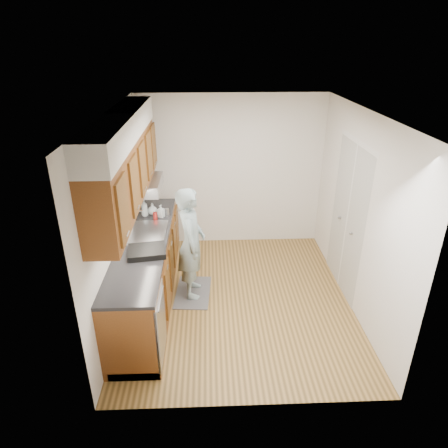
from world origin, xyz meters
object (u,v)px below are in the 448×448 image
at_px(person, 191,236).
at_px(dish_rack, 147,251).
at_px(soap_bottle_b, 161,211).
at_px(soap_bottle_a, 144,208).
at_px(soap_bottle_c, 152,209).
at_px(soda_can, 155,216).
at_px(steel_can, 167,212).

xyz_separation_m(person, dish_rack, (-0.49, -0.54, 0.08)).
height_order(person, soap_bottle_b, person).
distance_m(soap_bottle_a, soap_bottle_c, 0.12).
distance_m(soap_bottle_a, soap_bottle_b, 0.24).
xyz_separation_m(soap_bottle_a, soda_can, (0.16, -0.15, -0.07)).
xyz_separation_m(person, soap_bottle_c, (-0.57, 0.62, 0.14)).
bearing_deg(person, dish_rack, 136.69).
bearing_deg(soda_can, dish_rack, -89.36).
bearing_deg(soap_bottle_c, soda_can, -72.46).
height_order(soda_can, steel_can, soda_can).
xyz_separation_m(person, soap_bottle_a, (-0.67, 0.58, 0.17)).
relative_size(soap_bottle_a, dish_rack, 0.58).
bearing_deg(soap_bottle_b, soap_bottle_a, 168.87).
relative_size(person, soap_bottle_c, 10.10).
relative_size(soap_bottle_a, steel_can, 2.36).
distance_m(person, soap_bottle_b, 0.70).
bearing_deg(soap_bottle_c, dish_rack, -86.50).
bearing_deg(soda_can, soap_bottle_b, 54.30).
relative_size(soap_bottle_c, steel_can, 1.65).
relative_size(soap_bottle_b, soap_bottle_c, 1.04).
bearing_deg(soap_bottle_a, steel_can, -1.00).
xyz_separation_m(soap_bottle_c, steel_can, (0.21, -0.05, -0.03)).
xyz_separation_m(soap_bottle_a, dish_rack, (0.18, -1.12, -0.09)).
bearing_deg(dish_rack, soap_bottle_c, 84.37).
distance_m(soap_bottle_a, steel_can, 0.33).
height_order(soap_bottle_c, steel_can, soap_bottle_c).
height_order(person, dish_rack, person).
distance_m(soap_bottle_c, dish_rack, 1.16).
height_order(soap_bottle_c, soda_can, soap_bottle_c).
xyz_separation_m(soap_bottle_b, dish_rack, (-0.06, -1.07, -0.06)).
bearing_deg(person, soap_bottle_a, 48.55).
height_order(person, soda_can, person).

